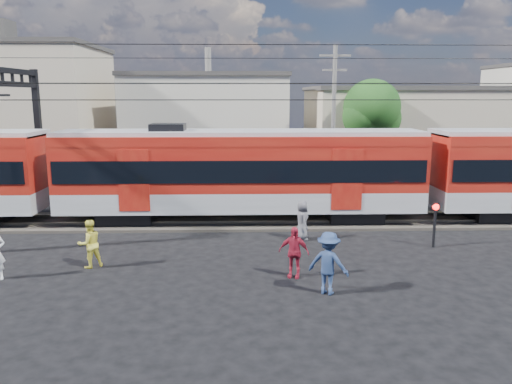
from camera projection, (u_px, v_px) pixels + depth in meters
ground at (220, 289)px, 14.92m from camera, size 120.00×120.00×0.00m
track_bed at (227, 221)px, 22.76m from camera, size 70.00×3.40×0.12m
rail_near at (227, 222)px, 22.00m from camera, size 70.00×0.12×0.12m
rail_far at (228, 214)px, 23.47m from camera, size 70.00×0.12×0.12m
commuter_train at (246, 170)px, 22.33m from camera, size 50.30×3.08×4.17m
catenary at (26, 108)px, 21.55m from camera, size 70.00×9.30×7.52m
building_west at (5, 109)px, 37.11m from camera, size 14.28×10.20×9.30m
building_midwest at (209, 120)px, 40.65m from camera, size 12.24×12.24×7.30m
building_mideast at (415, 129)px, 38.23m from camera, size 16.32×10.20×6.30m
utility_pole_mid at (333, 115)px, 28.92m from camera, size 1.80×0.24×8.50m
tree_near at (374, 111)px, 32.02m from camera, size 3.82×3.64×6.72m
pedestrian_b at (90, 244)px, 16.70m from camera, size 1.01×0.97×1.64m
pedestrian_c at (328, 263)px, 14.46m from camera, size 1.38×1.16×1.86m
pedestrian_d at (294, 252)px, 15.79m from camera, size 1.05×0.68×1.66m
pedestrian_e at (302, 220)px, 19.91m from camera, size 0.65×0.86×1.59m
crossing_signal at (435, 216)px, 18.83m from camera, size 0.25×0.25×1.73m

